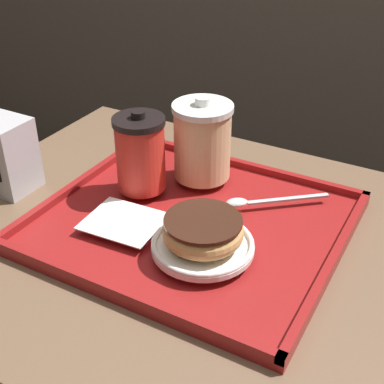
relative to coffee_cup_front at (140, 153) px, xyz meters
name	(u,v)px	position (x,y,z in m)	size (l,w,h in m)	color
cafe_table	(181,313)	(0.10, -0.05, -0.26)	(0.81, 0.68, 0.71)	brown
serving_tray	(192,223)	(0.11, -0.03, -0.08)	(0.45, 0.40, 0.02)	maroon
napkin_paper	(124,221)	(0.03, -0.10, -0.06)	(0.12, 0.10, 0.00)	white
coffee_cup_front	(140,153)	(0.00, 0.00, 0.00)	(0.08, 0.08, 0.13)	red
coffee_cup_rear	(202,141)	(0.07, 0.08, 0.00)	(0.10, 0.10, 0.14)	#E0B784
plate_with_chocolate_donut	(203,245)	(0.17, -0.10, -0.06)	(0.14, 0.14, 0.01)	white
donut_chocolate_glazed	(203,230)	(0.17, -0.10, -0.03)	(0.11, 0.11, 0.04)	tan
spoon	(254,201)	(0.18, 0.04, -0.06)	(0.14, 0.12, 0.01)	silver
napkin_dispenser	(4,155)	(-0.22, -0.08, -0.02)	(0.09, 0.08, 0.13)	#B7B7BC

